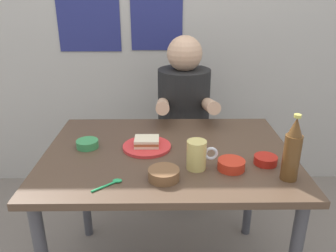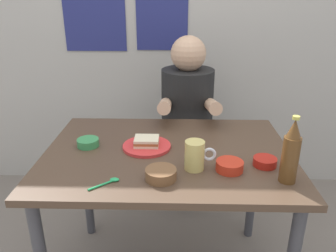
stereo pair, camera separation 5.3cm
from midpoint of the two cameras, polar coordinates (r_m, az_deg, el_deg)
The scene contains 13 objects.
wall_back at distance 2.41m, azimuth 1.32°, elevation 19.47°, with size 4.40×0.09×2.60m.
dining_table at distance 1.55m, azimuth 0.93°, elevation -7.33°, with size 1.10×0.80×0.74m.
stool at distance 2.25m, azimuth 3.75°, elevation -6.09°, with size 0.34×0.34×0.45m.
person_seated at distance 2.08m, azimuth 4.04°, elevation 3.96°, with size 0.33×0.56×0.72m.
plate_orange at distance 1.54m, azimuth -2.64°, elevation -3.47°, with size 0.22×0.22×0.01m, color red.
sandwich at distance 1.53m, azimuth -2.66°, elevation -2.62°, with size 0.11×0.09×0.04m.
beer_mug at distance 1.34m, azimuth 5.78°, elevation -4.99°, with size 0.13×0.08×0.12m.
beer_bottle at distance 1.32m, azimuth 21.25°, elevation -4.29°, with size 0.06×0.06×0.26m.
sambal_bowl_red at distance 1.44m, azimuth 17.17°, elevation -5.77°, with size 0.10×0.10×0.03m.
sauce_bowl_chili at distance 1.37m, azimuth 11.53°, elevation -6.59°, with size 0.11×0.11×0.04m.
condiment_bowl_brown at distance 1.28m, azimuth -0.03°, elevation -8.12°, with size 0.12×0.12×0.04m.
dip_bowl_green at distance 1.58m, azimuth -12.52°, elevation -2.72°, with size 0.10×0.10×0.03m.
spoon at distance 1.28m, azimuth -8.77°, elevation -9.36°, with size 0.10×0.09×0.01m.
Camera 2 is at (0.04, -1.35, 1.41)m, focal length 35.85 mm.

